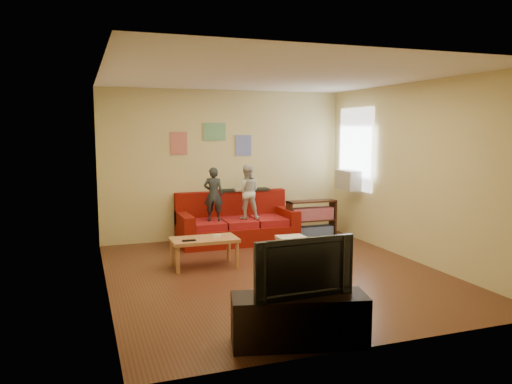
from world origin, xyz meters
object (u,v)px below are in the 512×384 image
object	(u,v)px
coffee_table	(204,242)
child_a	(214,194)
child_b	(247,192)
file_box	(291,246)
television	(300,266)
sofa	(236,225)
tv_stand	(299,320)
bookshelf	(311,222)

from	to	relation	value
coffee_table	child_a	bearing A→B (deg)	69.44
coffee_table	child_b	bearing A→B (deg)	49.59
child_a	file_box	xyz separation A→B (m)	(1.00, -1.04, -0.74)
television	coffee_table	bearing A→B (deg)	91.99
sofa	file_box	world-z (taller)	sofa
sofa	child_a	world-z (taller)	child_a
sofa	child_a	size ratio (longest dim) A/B	2.23
child_b	tv_stand	xyz separation A→B (m)	(-0.86, -4.12, -0.67)
coffee_table	tv_stand	bearing A→B (deg)	-85.68
child_a	child_b	distance (m)	0.60
child_a	coffee_table	world-z (taller)	child_a
child_b	television	distance (m)	4.21
coffee_table	television	distance (m)	2.89
sofa	bookshelf	size ratio (longest dim) A/B	2.30
child_a	child_b	bearing A→B (deg)	-156.32
child_a	bookshelf	xyz separation A→B (m)	(1.79, -0.13, -0.58)
child_b	television	xyz separation A→B (m)	(-0.86, -4.12, -0.16)
child_a	tv_stand	distance (m)	4.18
sofa	child_b	distance (m)	0.65
sofa	tv_stand	world-z (taller)	sofa
bookshelf	tv_stand	xyz separation A→B (m)	(-2.05, -3.99, -0.09)
sofa	coffee_table	bearing A→B (deg)	-122.88
sofa	file_box	bearing A→B (deg)	-65.60
child_a	bookshelf	size ratio (longest dim) A/B	1.03
coffee_table	bookshelf	distance (m)	2.53
sofa	television	xyz separation A→B (m)	(-0.71, -4.29, 0.45)
television	child_b	bearing A→B (deg)	75.92
sofa	bookshelf	distance (m)	1.37
child_a	television	xyz separation A→B (m)	(-0.26, -4.12, -0.14)
file_box	child_b	bearing A→B (deg)	111.10
bookshelf	file_box	bearing A→B (deg)	-130.90
child_b	file_box	world-z (taller)	child_b
coffee_table	file_box	distance (m)	1.51
television	tv_stand	bearing A→B (deg)	0.00
tv_stand	television	bearing A→B (deg)	0.00
sofa	coffee_table	distance (m)	1.70
bookshelf	coffee_table	bearing A→B (deg)	-153.41
coffee_table	sofa	bearing A→B (deg)	57.12
sofa	television	distance (m)	4.37
file_box	coffee_table	bearing A→B (deg)	-171.48
file_box	child_a	bearing A→B (deg)	133.93
sofa	file_box	xyz separation A→B (m)	(0.55, -1.21, -0.15)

